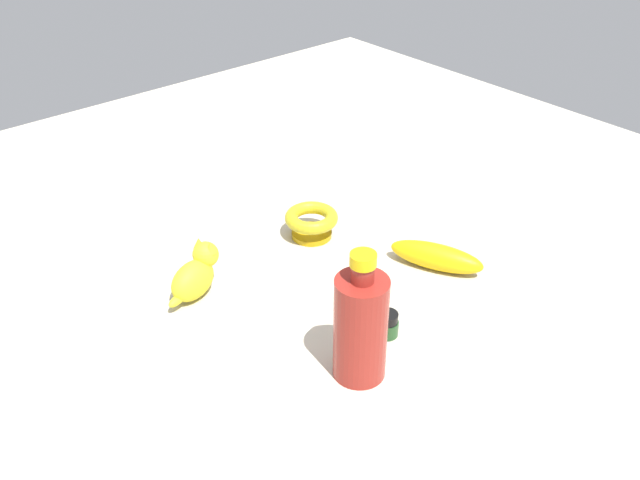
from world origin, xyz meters
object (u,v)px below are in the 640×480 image
at_px(bowl, 311,221).
at_px(cat_figurine, 196,274).
at_px(bottle_tall, 361,326).
at_px(banana, 436,257).
at_px(nail_polish_jar, 387,324).

bearing_deg(bowl, cat_figurine, -87.39).
height_order(bowl, bottle_tall, bottle_tall).
height_order(banana, cat_figurine, cat_figurine).
bearing_deg(cat_figurine, bottle_tall, 13.32).
xyz_separation_m(bowl, bottle_tall, (0.33, -0.19, 0.05)).
bearing_deg(nail_polish_jar, bottle_tall, -69.75).
relative_size(cat_figurine, bowl, 1.19).
height_order(banana, bottle_tall, bottle_tall).
height_order(cat_figurine, bowl, cat_figurine).
xyz_separation_m(banana, bottle_tall, (0.11, -0.29, 0.06)).
distance_m(banana, bowl, 0.25).
relative_size(cat_figurine, nail_polish_jar, 2.95).
distance_m(cat_figurine, nail_polish_jar, 0.33).
relative_size(cat_figurine, bottle_tall, 0.57).
relative_size(banana, bottle_tall, 0.81).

